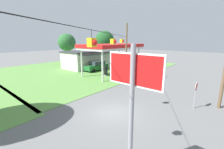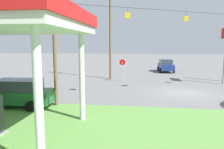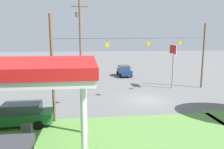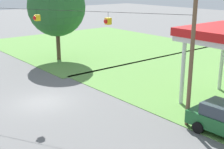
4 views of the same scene
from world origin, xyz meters
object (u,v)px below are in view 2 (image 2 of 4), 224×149
(car_on_crossroad, at_px, (166,65))
(utility_pole_main, at_px, (110,25))
(car_at_pumps_front, at_px, (15,93))
(stop_sign_roadside, at_px, (122,65))

(car_on_crossroad, bearing_deg, utility_pole_main, -46.10)
(car_at_pumps_front, bearing_deg, utility_pole_main, -111.62)
(stop_sign_roadside, bearing_deg, car_at_pumps_front, -118.74)
(car_at_pumps_front, bearing_deg, stop_sign_roadside, -121.40)
(car_at_pumps_front, xyz_separation_m, utility_pole_main, (-4.31, -12.54, 5.35))
(car_on_crossroad, distance_m, stop_sign_roadside, 11.05)
(car_at_pumps_front, height_order, car_on_crossroad, car_on_crossroad)
(car_at_pumps_front, height_order, utility_pole_main, utility_pole_main)
(car_at_pumps_front, relative_size, stop_sign_roadside, 2.04)
(car_at_pumps_front, xyz_separation_m, stop_sign_roadside, (-5.91, -10.78, 0.88))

